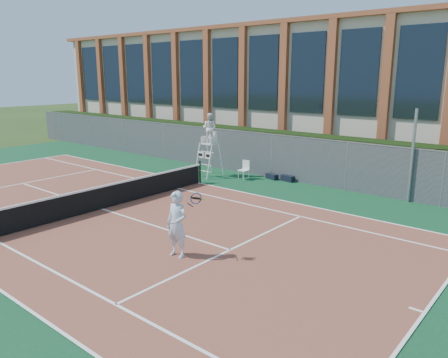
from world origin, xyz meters
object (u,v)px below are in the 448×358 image
Objects in this scene: steel_pole at (412,156)px; plastic_chair at (245,168)px; umpire_chair at (210,130)px; tennis_player at (177,224)px.

steel_pole reaches higher than plastic_chair.
tennis_player is at bearing -53.53° from umpire_chair.
plastic_chair is at bearing -171.86° from steel_pole.
steel_pole is at bearing 9.96° from umpire_chair.
umpire_chair is at bearing -162.69° from plastic_chair.
umpire_chair is (-9.43, -1.66, 0.48)m from steel_pole.
steel_pole is 1.99× the size of tennis_player.
steel_pole is 1.17× the size of umpire_chair.
plastic_chair is (1.83, 0.57, -1.82)m from umpire_chair.
umpire_chair is 1.71× the size of tennis_player.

